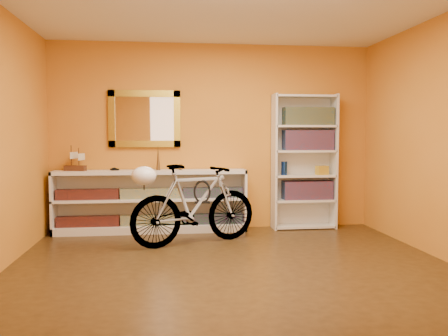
{
  "coord_description": "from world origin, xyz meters",
  "views": [
    {
      "loc": [
        -0.63,
        -4.57,
        1.32
      ],
      "look_at": [
        0.0,
        0.7,
        0.95
      ],
      "focal_mm": 37.42,
      "sensor_mm": 36.0,
      "label": 1
    }
  ],
  "objects": [
    {
      "name": "right_wall",
      "position": [
        2.25,
        0.0,
        1.3
      ],
      "size": [
        0.01,
        4.0,
        2.6
      ],
      "primitive_type": "cube",
      "color": "orange",
      "rests_on": "ground"
    },
    {
      "name": "bronze_ornament",
      "position": [
        -0.77,
        1.81,
        1.02
      ],
      "size": [
        0.06,
        0.06,
        0.33
      ],
      "primitive_type": "cone",
      "color": "brown",
      "rests_on": "console_unit"
    },
    {
      "name": "cd_row_upper",
      "position": [
        -0.87,
        1.79,
        0.54
      ],
      "size": [
        2.5,
        0.13,
        0.14
      ],
      "primitive_type": "cube",
      "color": "#1A5379",
      "rests_on": "console_unit"
    },
    {
      "name": "floor",
      "position": [
        0.0,
        0.0,
        -0.01
      ],
      "size": [
        4.5,
        4.0,
        0.01
      ],
      "primitive_type": "cube",
      "color": "#32200D",
      "rests_on": "ground"
    },
    {
      "name": "decorative_orb",
      "position": [
        -0.46,
        1.81,
        0.89
      ],
      "size": [
        0.08,
        0.08,
        0.08
      ],
      "primitive_type": "sphere",
      "color": "brown",
      "rests_on": "console_unit"
    },
    {
      "name": "gilt_mirror",
      "position": [
        -0.95,
        1.97,
        1.55
      ],
      "size": [
        0.98,
        0.06,
        0.78
      ],
      "primitive_type": "cube",
      "color": "olive",
      "rests_on": "back_wall"
    },
    {
      "name": "console_unit",
      "position": [
        -0.87,
        1.81,
        0.42
      ],
      "size": [
        2.6,
        0.35,
        0.85
      ],
      "primitive_type": null,
      "color": "silver",
      "rests_on": "floor"
    },
    {
      "name": "cd_row_lower",
      "position": [
        -0.87,
        1.79,
        0.17
      ],
      "size": [
        2.5,
        0.13,
        0.14
      ],
      "primitive_type": "cube",
      "color": "black",
      "rests_on": "console_unit"
    },
    {
      "name": "book_row_b",
      "position": [
        1.33,
        1.84,
        1.25
      ],
      "size": [
        0.7,
        0.22,
        0.28
      ],
      "primitive_type": "cube",
      "color": "maroon",
      "rests_on": "bookcase"
    },
    {
      "name": "ceiling",
      "position": [
        0.0,
        0.0,
        2.6
      ],
      "size": [
        4.5,
        4.0,
        0.01
      ],
      "primitive_type": "cube",
      "color": "silver",
      "rests_on": "ground"
    },
    {
      "name": "bicycle",
      "position": [
        -0.32,
        1.03,
        0.49
      ],
      "size": [
        1.01,
        1.71,
        0.98
      ],
      "primitive_type": "imported",
      "rotation": [
        0.0,
        0.0,
        1.95
      ],
      "color": "silver",
      "rests_on": "floor"
    },
    {
      "name": "book_row_c",
      "position": [
        1.33,
        1.84,
        1.59
      ],
      "size": [
        0.7,
        0.22,
        0.25
      ],
      "primitive_type": "cube",
      "color": "#16404F",
      "rests_on": "bookcase"
    },
    {
      "name": "u_lock",
      "position": [
        -0.22,
        1.06,
        0.64
      ],
      "size": [
        0.21,
        0.02,
        0.21
      ],
      "primitive_type": "torus",
      "rotation": [
        1.57,
        0.0,
        0.0
      ],
      "color": "black",
      "rests_on": "bicycle"
    },
    {
      "name": "travel_mug",
      "position": [
        0.99,
        1.82,
        0.86
      ],
      "size": [
        0.08,
        0.08,
        0.19
      ],
      "primitive_type": "cylinder",
      "color": "navy",
      "rests_on": "bookcase"
    },
    {
      "name": "book_row_a",
      "position": [
        1.33,
        1.84,
        0.55
      ],
      "size": [
        0.7,
        0.22,
        0.26
      ],
      "primitive_type": "cube",
      "color": "maroon",
      "rests_on": "bookcase"
    },
    {
      "name": "helmet",
      "position": [
        -0.91,
        0.79,
        0.86
      ],
      "size": [
        0.28,
        0.27,
        0.21
      ],
      "primitive_type": "ellipsoid",
      "color": "white",
      "rests_on": "bicycle"
    },
    {
      "name": "model_ship",
      "position": [
        -1.86,
        1.81,
        1.02
      ],
      "size": [
        0.31,
        0.19,
        0.34
      ],
      "primitive_type": null,
      "rotation": [
        0.0,
        0.0,
        -0.3
      ],
      "color": "#3E2011",
      "rests_on": "console_unit"
    },
    {
      "name": "bookcase",
      "position": [
        1.28,
        1.84,
        0.95
      ],
      "size": [
        0.9,
        0.3,
        1.9
      ],
      "primitive_type": null,
      "color": "silver",
      "rests_on": "floor"
    },
    {
      "name": "wall_socket",
      "position": [
        0.9,
        1.99,
        0.25
      ],
      "size": [
        0.09,
        0.02,
        0.09
      ],
      "primitive_type": "cube",
      "color": "silver",
      "rests_on": "back_wall"
    },
    {
      "name": "red_tin",
      "position": [
        1.08,
        1.87,
        1.56
      ],
      "size": [
        0.2,
        0.2,
        0.2
      ],
      "primitive_type": "cube",
      "rotation": [
        0.0,
        0.0,
        -0.37
      ],
      "color": "maroon",
      "rests_on": "bookcase"
    },
    {
      "name": "back_wall",
      "position": [
        0.0,
        2.0,
        1.3
      ],
      "size": [
        4.5,
        0.01,
        2.6
      ],
      "primitive_type": "cube",
      "color": "orange",
      "rests_on": "ground"
    },
    {
      "name": "toy_car",
      "position": [
        -1.35,
        1.81,
        0.85
      ],
      "size": [
        0.0,
        0.0,
        0.0
      ],
      "primitive_type": "imported",
      "rotation": [
        0.0,
        0.0,
        1.78
      ],
      "color": "black",
      "rests_on": "console_unit"
    },
    {
      "name": "yellow_bag",
      "position": [
        1.53,
        1.8,
        0.83
      ],
      "size": [
        0.18,
        0.15,
        0.13
      ],
      "primitive_type": "cube",
      "rotation": [
        0.0,
        0.0,
        0.26
      ],
      "color": "gold",
      "rests_on": "bookcase"
    }
  ]
}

